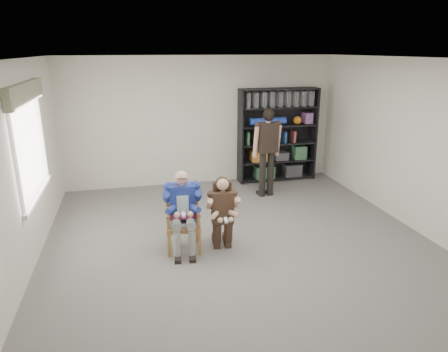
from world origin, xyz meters
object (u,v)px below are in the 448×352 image
object	(u,v)px
seated_man	(183,211)
armchair	(183,220)
standing_man	(267,154)
kneeling_woman	(223,214)
bookshelf	(278,135)

from	to	relation	value
seated_man	armchair	bearing A→B (deg)	95.73
armchair	standing_man	distance (m)	2.81
seated_man	standing_man	distance (m)	2.79
kneeling_woman	standing_man	distance (m)	2.51
bookshelf	standing_man	size ratio (longest dim) A/B	1.17
seated_man	bookshelf	bearing A→B (deg)	54.15
kneeling_woman	bookshelf	distance (m)	3.67
armchair	bookshelf	bearing A→B (deg)	54.15
kneeling_woman	bookshelf	world-z (taller)	bookshelf
armchair	bookshelf	distance (m)	3.94
kneeling_woman	bookshelf	bearing A→B (deg)	62.27
kneeling_woman	standing_man	bearing A→B (deg)	61.21
armchair	kneeling_woman	world-z (taller)	kneeling_woman
kneeling_woman	bookshelf	size ratio (longest dim) A/B	0.54
seated_man	kneeling_woman	distance (m)	0.59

